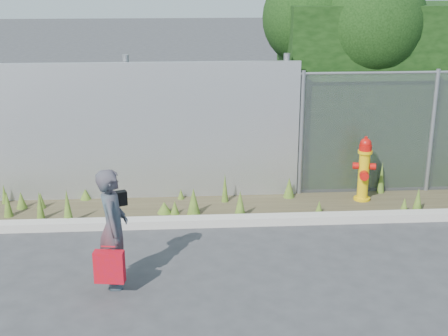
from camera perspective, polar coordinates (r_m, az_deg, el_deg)
ground at (r=7.53m, az=3.05°, el=-10.53°), size 80.00×80.00×0.00m
curb at (r=9.12m, az=1.72°, el=-4.81°), size 16.00×0.22×0.12m
weed_strip at (r=9.64m, az=1.61°, el=-3.09°), size 16.00×1.32×0.54m
corrugated_fence at (r=10.18m, az=-17.44°, el=2.99°), size 8.50×0.21×2.30m
fire_hydrant at (r=10.09m, az=12.68°, el=-0.20°), size 0.36×0.32×1.07m
woman at (r=7.32m, az=-10.10°, el=-5.45°), size 0.37×0.54×1.43m
red_tote_bag at (r=7.24m, az=-10.43°, el=-8.87°), size 0.34×0.13×0.45m
black_shoulder_bag at (r=7.42m, az=-9.76°, el=-2.79°), size 0.23×0.09×0.17m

